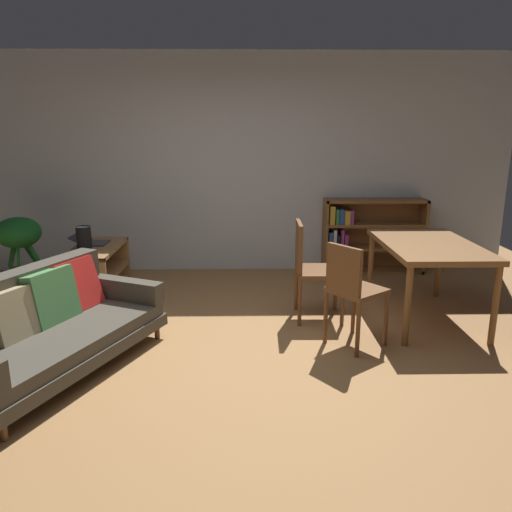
{
  "coord_description": "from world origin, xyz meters",
  "views": [
    {
      "loc": [
        0.07,
        -3.6,
        1.79
      ],
      "look_at": [
        0.15,
        0.57,
        0.71
      ],
      "focal_mm": 34.65,
      "sensor_mm": 36.0,
      "label": 1
    }
  ],
  "objects_px": {
    "desk_speaker": "(84,238)",
    "dining_chair_far": "(352,288)",
    "open_laptop": "(91,242)",
    "dining_chair_near": "(311,265)",
    "dining_table": "(428,250)",
    "bookshelf": "(366,236)",
    "media_console": "(98,271)",
    "potted_floor_plant": "(19,242)",
    "fabric_couch": "(44,325)"
  },
  "relations": [
    {
      "from": "media_console",
      "to": "bookshelf",
      "type": "relative_size",
      "value": 0.79
    },
    {
      "from": "potted_floor_plant",
      "to": "dining_table",
      "type": "height_order",
      "value": "potted_floor_plant"
    },
    {
      "from": "fabric_couch",
      "to": "dining_table",
      "type": "xyz_separation_m",
      "value": [
        3.26,
        0.96,
        0.33
      ]
    },
    {
      "from": "potted_floor_plant",
      "to": "dining_table",
      "type": "relative_size",
      "value": 0.62
    },
    {
      "from": "dining_chair_far",
      "to": "bookshelf",
      "type": "relative_size",
      "value": 0.7
    },
    {
      "from": "dining_table",
      "to": "dining_chair_near",
      "type": "height_order",
      "value": "dining_chair_near"
    },
    {
      "from": "media_console",
      "to": "dining_table",
      "type": "distance_m",
      "value": 3.45
    },
    {
      "from": "dining_table",
      "to": "desk_speaker",
      "type": "bearing_deg",
      "value": 170.41
    },
    {
      "from": "desk_speaker",
      "to": "dining_chair_near",
      "type": "relative_size",
      "value": 0.27
    },
    {
      "from": "dining_chair_near",
      "to": "bookshelf",
      "type": "distance_m",
      "value": 1.85
    },
    {
      "from": "bookshelf",
      "to": "fabric_couch",
      "type": "bearing_deg",
      "value": -139.73
    },
    {
      "from": "bookshelf",
      "to": "dining_chair_far",
      "type": "bearing_deg",
      "value": -106.09
    },
    {
      "from": "open_laptop",
      "to": "media_console",
      "type": "bearing_deg",
      "value": -58.27
    },
    {
      "from": "dining_table",
      "to": "dining_chair_far",
      "type": "height_order",
      "value": "dining_chair_far"
    },
    {
      "from": "fabric_couch",
      "to": "desk_speaker",
      "type": "bearing_deg",
      "value": 95.86
    },
    {
      "from": "bookshelf",
      "to": "desk_speaker",
      "type": "bearing_deg",
      "value": -161.84
    },
    {
      "from": "desk_speaker",
      "to": "potted_floor_plant",
      "type": "bearing_deg",
      "value": 155.31
    },
    {
      "from": "fabric_couch",
      "to": "dining_chair_near",
      "type": "relative_size",
      "value": 2.07
    },
    {
      "from": "dining_table",
      "to": "bookshelf",
      "type": "relative_size",
      "value": 1.07
    },
    {
      "from": "potted_floor_plant",
      "to": "dining_chair_far",
      "type": "relative_size",
      "value": 0.94
    },
    {
      "from": "fabric_couch",
      "to": "bookshelf",
      "type": "relative_size",
      "value": 1.53
    },
    {
      "from": "dining_chair_near",
      "to": "potted_floor_plant",
      "type": "bearing_deg",
      "value": 163.33
    },
    {
      "from": "media_console",
      "to": "potted_floor_plant",
      "type": "bearing_deg",
      "value": 165.44
    },
    {
      "from": "open_laptop",
      "to": "dining_chair_near",
      "type": "relative_size",
      "value": 0.41
    },
    {
      "from": "fabric_couch",
      "to": "potted_floor_plant",
      "type": "height_order",
      "value": "potted_floor_plant"
    },
    {
      "from": "desk_speaker",
      "to": "bookshelf",
      "type": "height_order",
      "value": "bookshelf"
    },
    {
      "from": "potted_floor_plant",
      "to": "dining_chair_near",
      "type": "distance_m",
      "value": 3.31
    },
    {
      "from": "desk_speaker",
      "to": "dining_chair_far",
      "type": "bearing_deg",
      "value": -25.32
    },
    {
      "from": "media_console",
      "to": "dining_chair_far",
      "type": "xyz_separation_m",
      "value": [
        2.5,
        -1.37,
        0.24
      ]
    },
    {
      "from": "fabric_couch",
      "to": "bookshelf",
      "type": "distance_m",
      "value": 4.02
    },
    {
      "from": "bookshelf",
      "to": "media_console",
      "type": "bearing_deg",
      "value": -164.05
    },
    {
      "from": "media_console",
      "to": "potted_floor_plant",
      "type": "relative_size",
      "value": 1.21
    },
    {
      "from": "fabric_couch",
      "to": "bookshelf",
      "type": "bearing_deg",
      "value": 40.27
    },
    {
      "from": "dining_chair_near",
      "to": "open_laptop",
      "type": "bearing_deg",
      "value": 160.08
    },
    {
      "from": "dining_table",
      "to": "dining_chair_near",
      "type": "bearing_deg",
      "value": 178.88
    },
    {
      "from": "fabric_couch",
      "to": "dining_table",
      "type": "distance_m",
      "value": 3.41
    },
    {
      "from": "fabric_couch",
      "to": "open_laptop",
      "type": "xyz_separation_m",
      "value": [
        -0.18,
        1.83,
        0.23
      ]
    },
    {
      "from": "potted_floor_plant",
      "to": "desk_speaker",
      "type": "bearing_deg",
      "value": -24.69
    },
    {
      "from": "potted_floor_plant",
      "to": "dining_chair_near",
      "type": "bearing_deg",
      "value": -16.67
    },
    {
      "from": "dining_table",
      "to": "dining_chair_near",
      "type": "relative_size",
      "value": 1.44
    },
    {
      "from": "dining_chair_near",
      "to": "bookshelf",
      "type": "bearing_deg",
      "value": 60.54
    },
    {
      "from": "open_laptop",
      "to": "dining_chair_far",
      "type": "relative_size",
      "value": 0.43
    },
    {
      "from": "fabric_couch",
      "to": "open_laptop",
      "type": "height_order",
      "value": "fabric_couch"
    },
    {
      "from": "open_laptop",
      "to": "desk_speaker",
      "type": "relative_size",
      "value": 1.53
    },
    {
      "from": "fabric_couch",
      "to": "dining_table",
      "type": "relative_size",
      "value": 1.44
    },
    {
      "from": "media_console",
      "to": "bookshelf",
      "type": "height_order",
      "value": "bookshelf"
    },
    {
      "from": "desk_speaker",
      "to": "dining_chair_far",
      "type": "distance_m",
      "value": 2.85
    },
    {
      "from": "desk_speaker",
      "to": "dining_table",
      "type": "bearing_deg",
      "value": -9.59
    },
    {
      "from": "media_console",
      "to": "desk_speaker",
      "type": "height_order",
      "value": "desk_speaker"
    },
    {
      "from": "media_console",
      "to": "dining_chair_near",
      "type": "bearing_deg",
      "value": -17.53
    }
  ]
}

